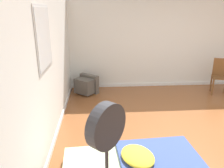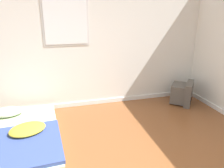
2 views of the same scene
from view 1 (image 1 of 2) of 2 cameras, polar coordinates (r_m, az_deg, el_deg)
ground_plane at (r=4.54m, az=24.64°, el=-11.19°), size 20.00×20.00×0.00m
wall_back at (r=3.59m, az=-16.52°, el=4.39°), size 7.75×0.08×2.60m
wall_right at (r=6.53m, az=14.95°, el=10.52°), size 0.08×8.11×2.60m
crt_tv at (r=5.92m, az=-6.72°, el=-0.25°), size 0.67×0.68×0.49m
wooden_chair at (r=6.52m, az=26.43°, el=2.48°), size 0.52×0.52×0.93m
standing_fan at (r=1.76m, az=-1.39°, el=-18.56°), size 0.33×0.33×1.51m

